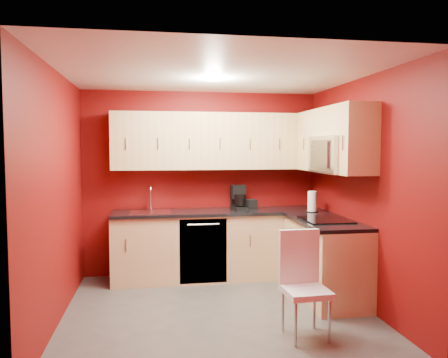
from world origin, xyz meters
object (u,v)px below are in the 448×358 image
object	(u,v)px
sink	(151,209)
paper_towel	(312,202)
coffee_maker	(240,197)
microwave	(336,155)
dining_chair	(306,285)
napkin_holder	(252,204)

from	to	relation	value
sink	paper_towel	bearing A→B (deg)	-9.73
paper_towel	coffee_maker	bearing A→B (deg)	153.21
microwave	coffee_maker	distance (m)	1.53
microwave	sink	xyz separation A→B (m)	(-2.09, 1.00, -0.72)
dining_chair	paper_towel	bearing A→B (deg)	65.46
sink	napkin_holder	distance (m)	1.34
sink	dining_chair	bearing A→B (deg)	-54.53
sink	coffee_maker	bearing A→B (deg)	3.96
paper_towel	dining_chair	xyz separation A→B (m)	(-0.66, -1.61, -0.56)
coffee_maker	napkin_holder	xyz separation A→B (m)	(0.14, -0.08, -0.09)
microwave	dining_chair	distance (m)	1.67
sink	coffee_maker	size ratio (longest dim) A/B	1.63
microwave	napkin_holder	distance (m)	1.43
microwave	sink	bearing A→B (deg)	154.40
microwave	sink	world-z (taller)	microwave
microwave	dining_chair	bearing A→B (deg)	-125.81
coffee_maker	dining_chair	size ratio (longest dim) A/B	0.33
sink	dining_chair	xyz separation A→B (m)	(1.40, -1.96, -0.46)
sink	dining_chair	world-z (taller)	sink
microwave	paper_towel	bearing A→B (deg)	93.10
microwave	napkin_holder	world-z (taller)	microwave
microwave	coffee_maker	size ratio (longest dim) A/B	2.38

